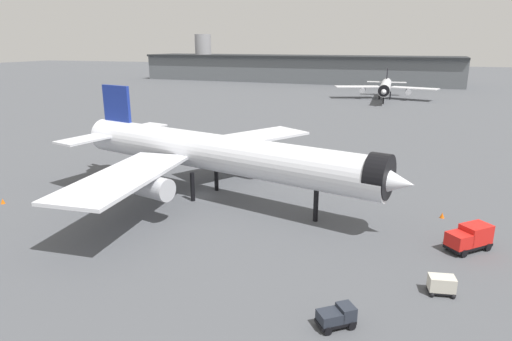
# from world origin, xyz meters

# --- Properties ---
(ground) EXTENTS (900.00, 900.00, 0.00)m
(ground) POSITION_xyz_m (0.00, 0.00, 0.00)
(ground) COLOR #4C4F54
(airliner_near_gate) EXTENTS (58.10, 52.03, 16.28)m
(airliner_near_gate) POSITION_xyz_m (3.00, -0.19, 7.17)
(airliner_near_gate) COLOR silver
(airliner_near_gate) RESTS_ON ground
(airliner_far_taxiway) EXTENTS (43.79, 47.82, 12.40)m
(airliner_far_taxiway) POSITION_xyz_m (21.51, 136.17, 5.46)
(airliner_far_taxiway) COLOR white
(airliner_far_taxiway) RESTS_ON ground
(terminal_building) EXTENTS (196.90, 42.98, 28.96)m
(terminal_building) POSITION_xyz_m (-39.17, 214.35, 8.31)
(terminal_building) COLOR slate
(terminal_building) RESTS_ON ground
(service_truck_front) EXTENTS (5.60, 5.43, 3.00)m
(service_truck_front) POSITION_xyz_m (38.06, -7.30, 1.59)
(service_truck_front) COLOR black
(service_truck_front) RESTS_ON ground
(baggage_tug_wing) EXTENTS (3.52, 3.27, 1.85)m
(baggage_tug_wing) POSITION_xyz_m (25.67, -26.66, 0.97)
(baggage_tug_wing) COLOR black
(baggage_tug_wing) RESTS_ON ground
(baggage_cart_trailing) EXTENTS (2.62, 2.25, 1.82)m
(baggage_cart_trailing) POSITION_xyz_m (34.41, -18.35, 0.98)
(baggage_cart_trailing) COLOR black
(baggage_cart_trailing) RESTS_ON ground
(traffic_cone_near_nose) EXTENTS (0.61, 0.61, 0.77)m
(traffic_cone_near_nose) POSITION_xyz_m (35.85, 2.24, 0.38)
(traffic_cone_near_nose) COLOR #F2600C
(traffic_cone_near_nose) RESTS_ON ground
(traffic_cone_wingtip) EXTENTS (0.64, 0.64, 0.79)m
(traffic_cone_wingtip) POSITION_xyz_m (-26.41, -12.79, 0.40)
(traffic_cone_wingtip) COLOR #F2600C
(traffic_cone_wingtip) RESTS_ON ground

